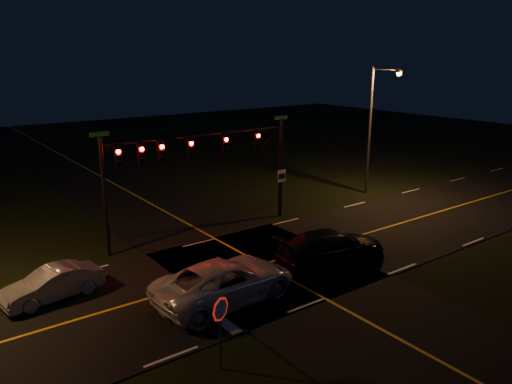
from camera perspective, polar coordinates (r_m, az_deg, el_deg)
ground at (r=24.21m, az=0.72°, el=-8.36°), size 120.00×120.00×0.00m
road_ew at (r=24.20m, az=0.72°, el=-8.32°), size 120.00×9.00×0.04m
road_ns at (r=24.20m, az=0.72°, el=-8.32°), size 8.00×120.00×0.04m
lane_markings at (r=24.26m, az=1.31°, el=-8.20°), size 120.00×120.00×0.01m
streetlight_ne at (r=36.21m, az=13.35°, el=7.97°), size 0.50×2.46×9.00m
signal_mast_ne at (r=28.96m, az=-0.80°, el=4.63°), size 7.47×0.41×6.26m
signal_mast_nw at (r=25.47m, az=-14.76°, el=2.41°), size 3.77×0.41×6.26m
stop_sign at (r=16.04m, az=-4.09°, el=-14.18°), size 0.75×0.33×2.55m
pickup_white at (r=20.61m, az=-3.57°, el=-10.23°), size 3.63×6.45×1.69m
suv_dark at (r=24.39m, az=8.63°, el=-6.31°), size 3.81×6.21×1.62m
sedan_silver at (r=22.39m, az=-22.24°, el=-9.79°), size 2.56×4.39×1.31m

